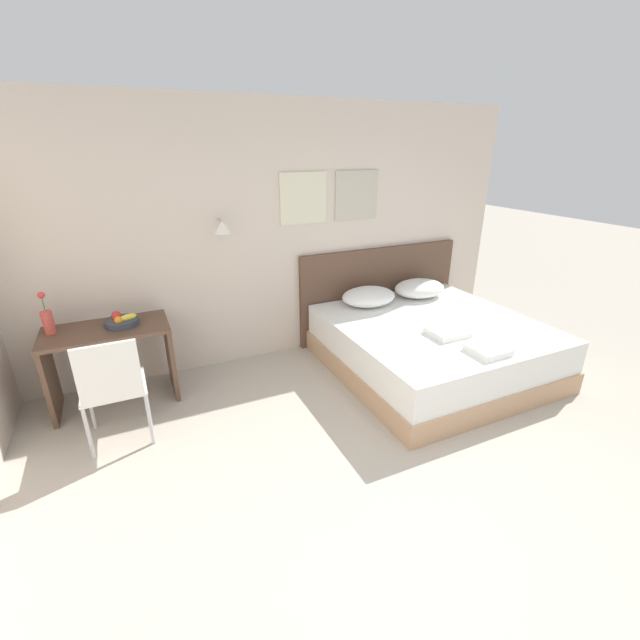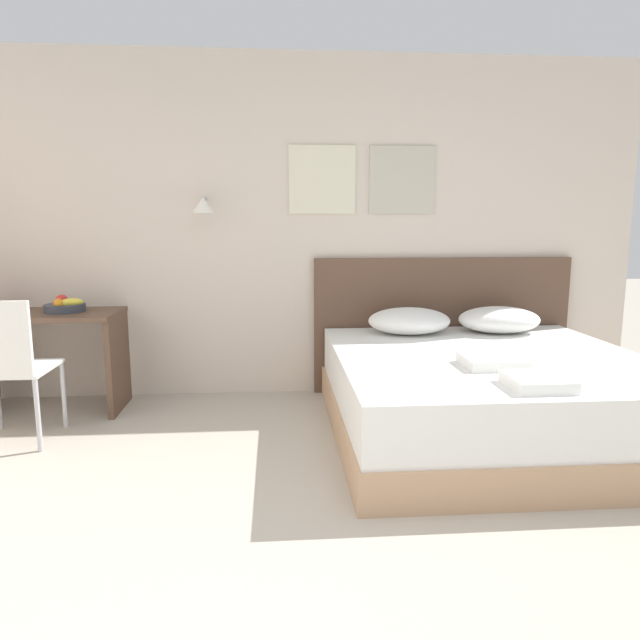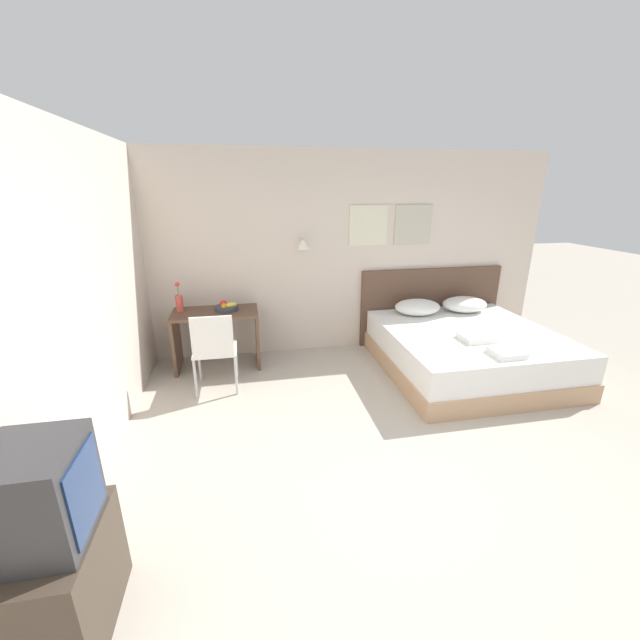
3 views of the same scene
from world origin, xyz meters
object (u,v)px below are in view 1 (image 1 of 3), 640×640
at_px(desk, 110,352).
at_px(fruit_bowl, 122,321).
at_px(headboard, 379,292).
at_px(pillow_left, 369,296).
at_px(desk_chair, 112,384).
at_px(folded_towel_near_foot, 448,332).
at_px(bed, 432,346).
at_px(folded_towel_mid_bed, 488,350).
at_px(flower_vase, 47,320).
at_px(pillow_right, 419,288).

relative_size(desk, fruit_bowl, 3.63).
xyz_separation_m(headboard, pillow_left, (-0.35, -0.32, 0.09)).
bearing_deg(fruit_bowl, headboard, 5.89).
distance_m(desk, desk_chair, 0.69).
height_order(pillow_left, desk_chair, desk_chair).
bearing_deg(folded_towel_near_foot, bed, 73.64).
relative_size(folded_towel_mid_bed, desk, 0.29).
bearing_deg(bed, headboard, 90.00).
xyz_separation_m(headboard, folded_towel_mid_bed, (-0.03, -1.80, 0.02)).
xyz_separation_m(pillow_left, flower_vase, (-3.08, 0.08, 0.22)).
bearing_deg(folded_towel_near_foot, desk_chair, 173.21).
xyz_separation_m(fruit_bowl, flower_vase, (-0.56, 0.06, 0.09)).
bearing_deg(desk, folded_towel_mid_bed, -26.42).
xyz_separation_m(folded_towel_mid_bed, flower_vase, (-3.40, 1.56, 0.29)).
bearing_deg(folded_towel_mid_bed, desk, 153.58).
xyz_separation_m(headboard, flower_vase, (-3.44, -0.24, 0.31)).
bearing_deg(pillow_left, bed, -64.21).
bearing_deg(pillow_left, desk, 179.92).
xyz_separation_m(desk_chair, fruit_bowl, (0.13, 0.70, 0.23)).
relative_size(folded_towel_mid_bed, flower_vase, 0.81).
relative_size(pillow_right, fruit_bowl, 2.18).
bearing_deg(desk, pillow_right, -0.07).
height_order(pillow_right, folded_towel_near_foot, pillow_right).
relative_size(pillow_right, folded_towel_mid_bed, 2.07).
bearing_deg(desk, desk_chair, -88.89).
bearing_deg(folded_towel_mid_bed, pillow_right, 75.48).
bearing_deg(bed, pillow_left, 115.79).
relative_size(pillow_left, flower_vase, 1.68).
bearing_deg(headboard, desk, -174.04).
xyz_separation_m(folded_towel_near_foot, fruit_bowl, (-2.79, 1.05, 0.21)).
bearing_deg(pillow_right, desk, 179.93).
relative_size(headboard, folded_towel_near_foot, 5.86).
xyz_separation_m(headboard, folded_towel_near_foot, (-0.09, -1.35, 0.02)).
height_order(pillow_right, folded_towel_mid_bed, pillow_right).
distance_m(folded_towel_near_foot, desk_chair, 2.94).
bearing_deg(desk_chair, fruit_bowl, 79.93).
bearing_deg(pillow_left, folded_towel_mid_bed, -77.87).
height_order(headboard, desk, headboard).
distance_m(bed, pillow_left, 0.89).
distance_m(pillow_left, desk_chair, 2.74).
relative_size(headboard, folded_towel_mid_bed, 7.02).
height_order(pillow_right, flower_vase, flower_vase).
relative_size(headboard, flower_vase, 5.68).
height_order(pillow_left, desk, pillow_left).
bearing_deg(desk_chair, headboard, 18.44).
distance_m(folded_towel_near_foot, folded_towel_mid_bed, 0.45).
bearing_deg(bed, folded_towel_near_foot, -106.36).
relative_size(desk, flower_vase, 2.80).
bearing_deg(desk_chair, desk, 91.11).
distance_m(bed, fruit_bowl, 3.02).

